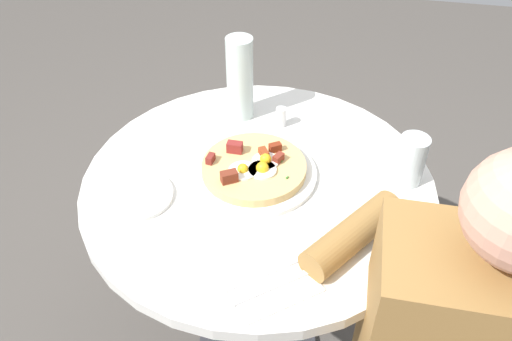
{
  "coord_description": "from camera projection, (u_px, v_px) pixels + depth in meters",
  "views": [
    {
      "loc": [
        0.18,
        -0.93,
        1.58
      ],
      "look_at": [
        -0.01,
        0.01,
        0.76
      ],
      "focal_mm": 36.86,
      "sensor_mm": 36.0,
      "label": 1
    }
  ],
  "objects": [
    {
      "name": "dining_table",
      "position": [
        258.0,
        228.0,
        1.38
      ],
      "size": [
        0.85,
        0.85,
        0.74
      ],
      "color": "silver",
      "rests_on": "ground_plane"
    },
    {
      "name": "fork",
      "position": [
        274.0,
        286.0,
        1.02
      ],
      "size": [
        0.15,
        0.12,
        0.0
      ],
      "primitive_type": "cube",
      "rotation": [
        0.0,
        0.0,
        0.67
      ],
      "color": "silver",
      "rests_on": "napkin"
    },
    {
      "name": "napkin",
      "position": [
        270.0,
        281.0,
        1.04
      ],
      "size": [
        0.22,
        0.22,
        0.0
      ],
      "primitive_type": "cube",
      "rotation": [
        0.0,
        0.0,
        0.67
      ],
      "color": "white",
      "rests_on": "dining_table"
    },
    {
      "name": "water_bottle",
      "position": [
        240.0,
        79.0,
        1.4
      ],
      "size": [
        0.07,
        0.07,
        0.23
      ],
      "primitive_type": "cylinder",
      "color": "silver",
      "rests_on": "dining_table"
    },
    {
      "name": "water_glass",
      "position": [
        411.0,
        160.0,
        1.22
      ],
      "size": [
        0.07,
        0.07,
        0.13
      ],
      "primitive_type": "cylinder",
      "color": "silver",
      "rests_on": "dining_table"
    },
    {
      "name": "knife",
      "position": [
        266.0,
        273.0,
        1.05
      ],
      "size": [
        0.15,
        0.12,
        0.0
      ],
      "primitive_type": "cube",
      "rotation": [
        0.0,
        0.0,
        0.67
      ],
      "color": "silver",
      "rests_on": "napkin"
    },
    {
      "name": "pizza_plate",
      "position": [
        254.0,
        173.0,
        1.28
      ],
      "size": [
        0.31,
        0.31,
        0.01
      ],
      "primitive_type": "cylinder",
      "color": "white",
      "rests_on": "dining_table"
    },
    {
      "name": "salt_shaker",
      "position": [
        281.0,
        117.0,
        1.42
      ],
      "size": [
        0.03,
        0.03,
        0.06
      ],
      "primitive_type": "cylinder",
      "color": "white",
      "rests_on": "dining_table"
    },
    {
      "name": "bread_plate",
      "position": [
        137.0,
        196.0,
        1.22
      ],
      "size": [
        0.17,
        0.17,
        0.01
      ],
      "primitive_type": "cylinder",
      "color": "white",
      "rests_on": "dining_table"
    },
    {
      "name": "breakfast_pizza",
      "position": [
        254.0,
        167.0,
        1.26
      ],
      "size": [
        0.25,
        0.25,
        0.05
      ],
      "color": "tan",
      "rests_on": "pizza_plate"
    }
  ]
}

